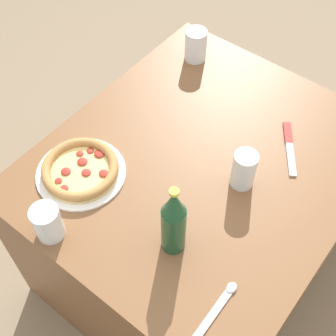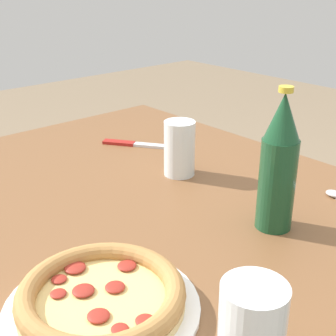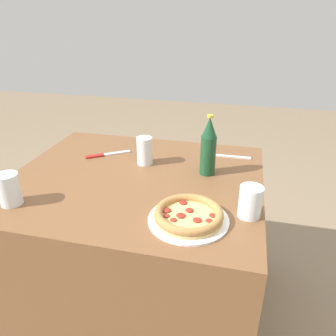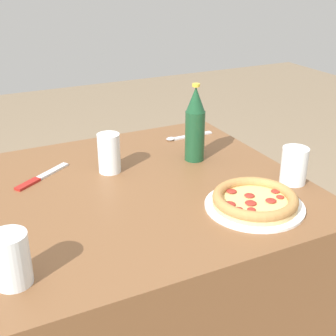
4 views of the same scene
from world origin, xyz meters
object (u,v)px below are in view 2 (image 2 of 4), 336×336
(pizza_margherita, at_px, (102,298))
(knife, at_px, (138,144))
(glass_iced_tea, at_px, (252,330))
(glass_red_wine, at_px, (179,151))
(beer_bottle, at_px, (279,164))

(pizza_margherita, height_order, knife, pizza_margherita)
(glass_iced_tea, relative_size, glass_red_wine, 0.88)
(glass_red_wine, bearing_deg, pizza_margherita, 124.63)
(pizza_margherita, relative_size, knife, 1.42)
(glass_iced_tea, xyz_separation_m, glass_red_wine, (0.48, -0.32, 0.01))
(glass_iced_tea, distance_m, beer_bottle, 0.35)
(pizza_margherita, bearing_deg, glass_red_wine, -55.37)
(pizza_margherita, distance_m, beer_bottle, 0.38)
(glass_iced_tea, distance_m, knife, 0.78)
(beer_bottle, relative_size, knife, 1.36)
(glass_red_wine, distance_m, beer_bottle, 0.30)
(pizza_margherita, relative_size, glass_iced_tea, 2.44)
(glass_iced_tea, bearing_deg, glass_red_wine, -34.20)
(pizza_margherita, distance_m, glass_iced_tea, 0.22)
(pizza_margherita, height_order, glass_red_wine, glass_red_wine)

